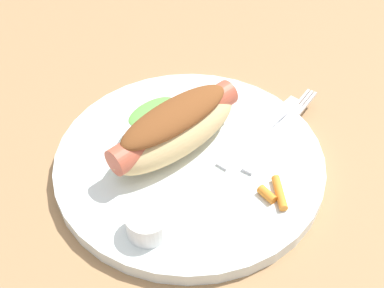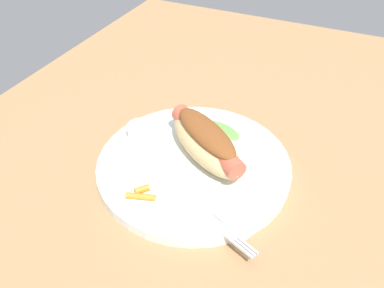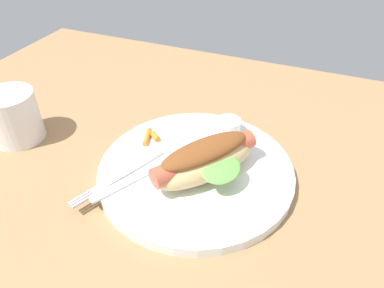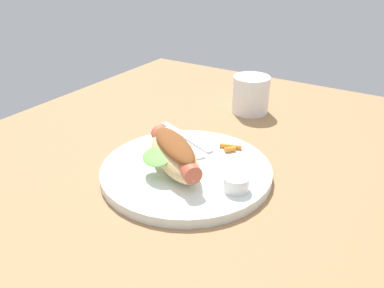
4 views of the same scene
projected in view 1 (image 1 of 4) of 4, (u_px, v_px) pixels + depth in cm
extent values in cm
cube|color=#9E754C|center=(179.00, 153.00, 59.92)|extent=(120.00, 90.00, 1.80)
cylinder|color=white|center=(189.00, 162.00, 56.66)|extent=(28.81, 28.81, 1.60)
ellipsoid|color=#DBB77A|center=(177.00, 131.00, 55.39)|extent=(14.13, 16.58, 4.84)
cylinder|color=#C1563D|center=(176.00, 125.00, 54.79)|extent=(11.60, 14.78, 2.89)
ellipsoid|color=brown|center=(176.00, 116.00, 53.87)|extent=(11.52, 13.75, 2.24)
ellipsoid|color=#6BB74C|center=(151.00, 114.00, 55.91)|extent=(6.69, 7.36, 1.81)
cylinder|color=white|center=(153.00, 224.00, 48.47)|extent=(4.06, 4.06, 2.34)
cube|color=silver|center=(275.00, 137.00, 57.93)|extent=(5.89, 12.01, 0.40)
cube|color=silver|center=(310.00, 100.00, 62.32)|extent=(1.50, 3.07, 0.40)
cube|color=silver|center=(306.00, 99.00, 62.50)|extent=(1.50, 3.07, 0.40)
cube|color=silver|center=(303.00, 98.00, 62.68)|extent=(1.50, 3.07, 0.40)
cube|color=silver|center=(261.00, 131.00, 58.67)|extent=(8.12, 13.29, 0.36)
cylinder|color=orange|center=(279.00, 193.00, 52.07)|extent=(2.00, 4.07, 0.85)
cylinder|color=orange|center=(267.00, 194.00, 51.87)|extent=(2.14, 2.01, 0.94)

